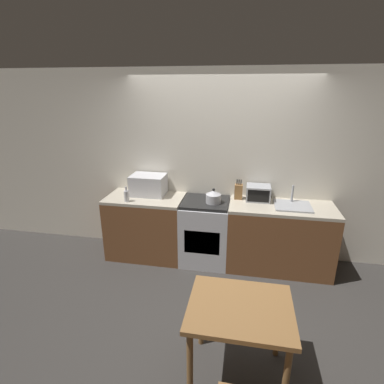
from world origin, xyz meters
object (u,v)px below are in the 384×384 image
at_px(dining_table, 240,317).
at_px(stove_range, 205,231).
at_px(microwave, 148,185).
at_px(bottle, 127,196).
at_px(kettle, 213,197).
at_px(toaster_oven, 258,193).

bearing_deg(dining_table, stove_range, 106.62).
distance_m(microwave, bottle, 0.39).
bearing_deg(dining_table, kettle, 103.66).
bearing_deg(microwave, dining_table, -54.12).
bearing_deg(microwave, toaster_oven, 1.67).
bearing_deg(dining_table, toaster_oven, 85.24).
relative_size(stove_range, dining_table, 1.10).
relative_size(stove_range, toaster_oven, 2.84).
xyz_separation_m(microwave, toaster_oven, (1.52, 0.04, -0.04)).
xyz_separation_m(toaster_oven, dining_table, (-0.16, -1.93, -0.39)).
distance_m(kettle, bottle, 1.15).
bearing_deg(kettle, bottle, -171.63).
bearing_deg(microwave, bottle, -121.25).
distance_m(stove_range, dining_table, 1.86).
distance_m(kettle, toaster_oven, 0.61).
distance_m(stove_range, toaster_oven, 0.90).
xyz_separation_m(kettle, bottle, (-1.14, -0.17, -0.00)).
bearing_deg(microwave, kettle, -9.50).
bearing_deg(dining_table, bottle, 135.04).
height_order(kettle, toaster_oven, toaster_oven).
distance_m(kettle, dining_table, 1.81).
bearing_deg(stove_range, kettle, -22.53).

